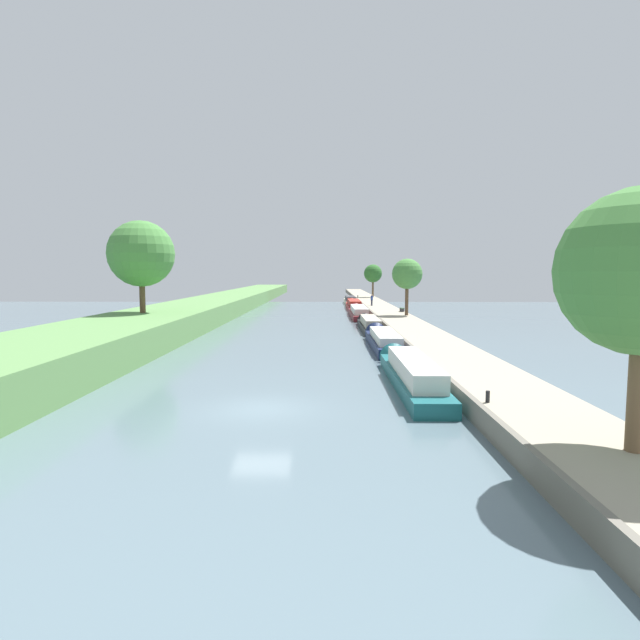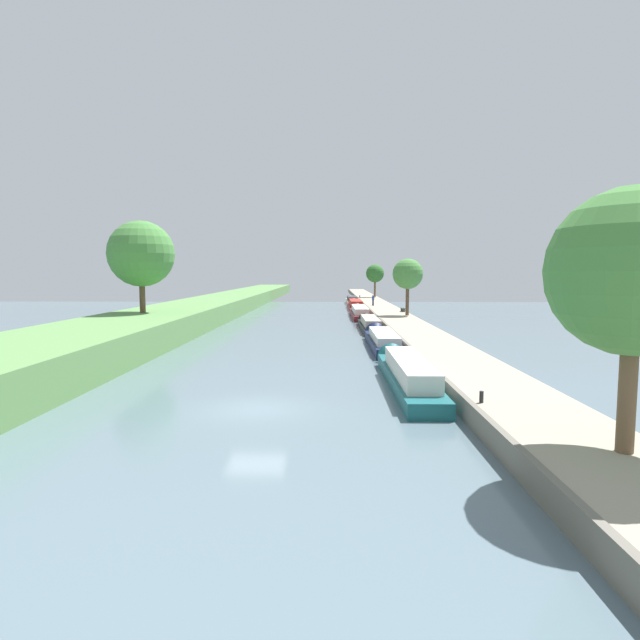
% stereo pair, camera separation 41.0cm
% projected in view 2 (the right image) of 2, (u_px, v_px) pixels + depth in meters
% --- Properties ---
extents(ground_plane, '(160.00, 160.00, 0.00)m').
position_uv_depth(ground_plane, '(256.00, 409.00, 22.30)').
color(ground_plane, slate).
extents(right_towpath, '(4.14, 260.00, 0.86)m').
position_uv_depth(right_towpath, '(508.00, 400.00, 22.05)').
color(right_towpath, '#9E937F').
rests_on(right_towpath, ground_plane).
extents(stone_quay, '(0.25, 260.00, 0.91)m').
position_uv_depth(stone_quay, '(456.00, 399.00, 22.09)').
color(stone_quay, '#6B665B').
rests_on(stone_quay, ground_plane).
extents(narrowboat_teal, '(1.90, 13.51, 2.12)m').
position_uv_depth(narrowboat_teal, '(406.00, 373.00, 26.98)').
color(narrowboat_teal, '#195B60').
rests_on(narrowboat_teal, ground_plane).
extents(narrowboat_navy, '(2.02, 12.61, 1.94)m').
position_uv_depth(narrowboat_navy, '(382.00, 340.00, 40.75)').
color(narrowboat_navy, '#141E42').
rests_on(narrowboat_navy, ground_plane).
extents(narrowboat_black, '(1.81, 12.83, 1.89)m').
position_uv_depth(narrowboat_black, '(369.00, 324.00, 53.32)').
color(narrowboat_black, black).
rests_on(narrowboat_black, ground_plane).
extents(narrowboat_maroon, '(2.10, 15.85, 2.09)m').
position_uv_depth(narrowboat_maroon, '(359.00, 312.00, 68.28)').
color(narrowboat_maroon, maroon).
rests_on(narrowboat_maroon, ground_plane).
extents(narrowboat_red, '(2.14, 14.69, 2.16)m').
position_uv_depth(narrowboat_red, '(355.00, 305.00, 83.51)').
color(narrowboat_red, maroon).
rests_on(narrowboat_red, ground_plane).
extents(narrowboat_cream, '(2.03, 12.09, 2.02)m').
position_uv_depth(narrowboat_cream, '(352.00, 300.00, 96.62)').
color(narrowboat_cream, beige).
rests_on(narrowboat_cream, ground_plane).
extents(tree_rightbank_near, '(4.62, 4.62, 7.33)m').
position_uv_depth(tree_rightbank_near, '(634.00, 272.00, 13.98)').
color(tree_rightbank_near, brown).
rests_on(tree_rightbank_near, right_towpath).
extents(tree_rightbank_midnear, '(3.50, 3.50, 6.54)m').
position_uv_depth(tree_rightbank_midnear, '(408.00, 274.00, 59.49)').
color(tree_rightbank_midnear, brown).
rests_on(tree_rightbank_midnear, right_towpath).
extents(tree_rightbank_midfar, '(3.59, 3.59, 6.52)m').
position_uv_depth(tree_rightbank_midfar, '(375.00, 274.00, 102.81)').
color(tree_rightbank_midfar, brown).
rests_on(tree_rightbank_midfar, right_towpath).
extents(tree_leftbank_downstream, '(5.94, 5.94, 8.31)m').
position_uv_depth(tree_leftbank_downstream, '(141.00, 254.00, 46.70)').
color(tree_leftbank_downstream, brown).
rests_on(tree_leftbank_downstream, left_grassy_bank).
extents(person_walking, '(0.34, 0.34, 1.66)m').
position_uv_depth(person_walking, '(373.00, 300.00, 77.06)').
color(person_walking, '#282D42').
rests_on(person_walking, right_towpath).
extents(mooring_bollard_near, '(0.16, 0.16, 0.45)m').
position_uv_depth(mooring_bollard_near, '(481.00, 397.00, 19.86)').
color(mooring_bollard_near, black).
rests_on(mooring_bollard_near, right_towpath).
extents(mooring_bollard_far, '(0.16, 0.16, 0.45)m').
position_uv_depth(mooring_bollard_far, '(360.00, 296.00, 101.78)').
color(mooring_bollard_far, black).
rests_on(mooring_bollard_far, right_towpath).
extents(park_bench, '(0.44, 1.50, 0.47)m').
position_uv_depth(park_bench, '(403.00, 309.00, 65.53)').
color(park_bench, '#333338').
rests_on(park_bench, right_towpath).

